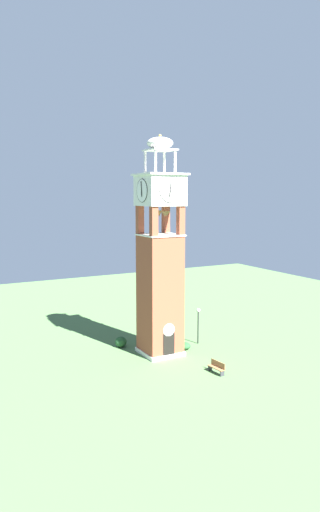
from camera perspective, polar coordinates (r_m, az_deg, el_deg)
ground at (r=42.06m, az=-0.00°, el=-11.86°), size 80.00×80.00×0.00m
clock_tower at (r=40.14m, az=0.00°, el=-1.25°), size 3.73×3.73×19.00m
park_bench at (r=37.82m, az=6.99°, el=-13.41°), size 0.59×1.64×0.95m
lamp_post at (r=44.11m, az=4.71°, el=-7.69°), size 0.36×0.36×3.41m
trash_bin at (r=47.35m, az=-0.89°, el=-9.12°), size 0.52×0.52×0.80m
shrub_near_entry at (r=43.01m, az=2.98°, el=-10.98°), size 1.17×1.17×0.63m
shrub_left_of_tower at (r=43.71m, az=-4.83°, el=-10.47°), size 1.08×1.08×0.95m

